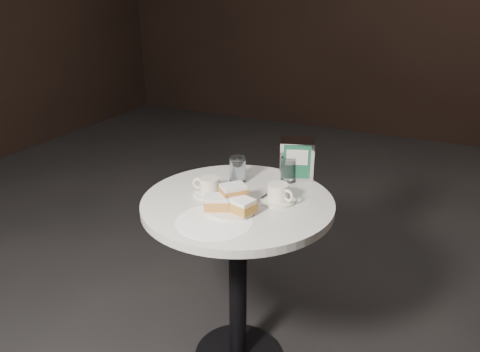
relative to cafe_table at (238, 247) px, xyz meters
The scene contains 8 objects.
cafe_table is the anchor object (origin of this frame).
sugar_spill 0.27m from the cafe_table, 88.79° to the right, with size 0.26×0.26×0.00m, color white.
beignet_plate 0.25m from the cafe_table, 79.53° to the right, with size 0.20×0.20×0.09m.
coffee_cup_left 0.25m from the cafe_table, behind, with size 0.14×0.14×0.07m.
coffee_cup_right 0.27m from the cafe_table, 19.43° to the left, with size 0.17×0.17×0.07m.
water_glass_left 0.30m from the cafe_table, 115.56° to the left, with size 0.08×0.08×0.10m.
water_glass_right 0.36m from the cafe_table, 66.47° to the left, with size 0.08×0.08×0.10m.
napkin_dispenser 0.42m from the cafe_table, 67.89° to the left, with size 0.16×0.14×0.15m.
Camera 1 is at (0.66, -1.38, 1.47)m, focal length 35.00 mm.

